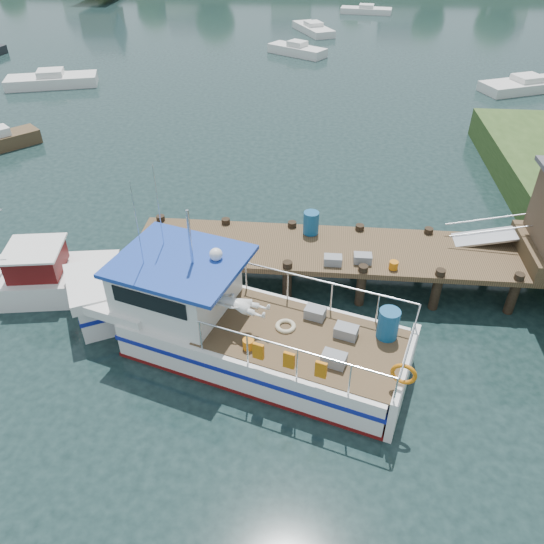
# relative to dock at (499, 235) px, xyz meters

# --- Properties ---
(ground_plane) EXTENTS (160.00, 160.00, 0.00)m
(ground_plane) POSITION_rel_dock_xyz_m (-6.51, -0.01, -2.24)
(ground_plane) COLOR #172927
(dock) EXTENTS (16.60, 3.00, 4.78)m
(dock) POSITION_rel_dock_xyz_m (0.00, 0.00, 0.00)
(dock) COLOR #4C3924
(dock) RESTS_ON ground
(lobster_boat) EXTENTS (11.43, 6.08, 5.56)m
(lobster_boat) POSITION_rel_dock_xyz_m (-8.86, -3.77, -1.23)
(lobster_boat) COLOR silver
(lobster_boat) RESTS_ON ground
(work_boat) EXTENTS (7.39, 3.22, 3.86)m
(work_boat) POSITION_rel_dock_xyz_m (-16.39, -1.76, -1.63)
(work_boat) COLOR silver
(work_boat) RESTS_ON ground
(moored_rowboat) EXTENTS (3.75, 3.91, 1.18)m
(moored_rowboat) POSITION_rel_dock_xyz_m (-23.51, 10.43, -1.80)
(moored_rowboat) COLOR #4C3924
(moored_rowboat) RESTS_ON ground
(moored_far) EXTENTS (5.87, 2.69, 0.96)m
(moored_far) POSITION_rel_dock_xyz_m (-1.55, 50.94, -1.88)
(moored_far) COLOR silver
(moored_far) RESTS_ON ground
(moored_a) EXTENTS (6.57, 3.83, 1.15)m
(moored_a) POSITION_rel_dock_xyz_m (-25.49, 21.60, -1.82)
(moored_a) COLOR silver
(moored_a) RESTS_ON ground
(moored_b) EXTENTS (5.24, 4.19, 1.13)m
(moored_b) POSITION_rel_dock_xyz_m (-8.38, 31.96, -1.82)
(moored_b) COLOR silver
(moored_b) RESTS_ON ground
(moored_c) EXTENTS (6.89, 4.65, 1.03)m
(moored_c) POSITION_rel_dock_xyz_m (8.20, 23.68, -1.86)
(moored_c) COLOR silver
(moored_c) RESTS_ON ground
(moored_d) EXTENTS (4.41, 6.27, 1.02)m
(moored_d) POSITION_rel_dock_xyz_m (-7.25, 40.59, -1.86)
(moored_d) COLOR silver
(moored_d) RESTS_ON ground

